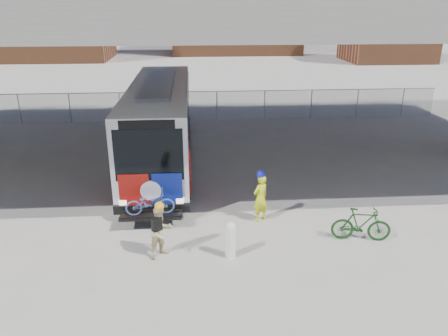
{
  "coord_description": "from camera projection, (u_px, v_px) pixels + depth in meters",
  "views": [
    {
      "loc": [
        -0.56,
        -14.83,
        6.97
      ],
      "look_at": [
        0.49,
        -0.77,
        1.6
      ],
      "focal_mm": 35.0,
      "sensor_mm": 36.0,
      "label": 1
    }
  ],
  "objects": [
    {
      "name": "cyclist_hivis",
      "position": [
        260.0,
        197.0,
        14.6
      ],
      "size": [
        0.72,
        0.67,
        1.83
      ],
      "rotation": [
        0.0,
        0.0,
        3.74
      ],
      "color": "#D2DC17",
      "rests_on": "ground"
    },
    {
      "name": "chainlink_fence",
      "position": [
        201.0,
        98.0,
        27.02
      ],
      "size": [
        30.0,
        0.06,
        30.0
      ],
      "color": "gray",
      "rests_on": "ground"
    },
    {
      "name": "brick_buildings",
      "position": [
        203.0,
        14.0,
        59.45
      ],
      "size": [
        54.0,
        22.0,
        12.0
      ],
      "color": "brown",
      "rests_on": "ground"
    },
    {
      "name": "bollard",
      "position": [
        231.0,
        239.0,
        12.54
      ],
      "size": [
        0.3,
        0.3,
        1.13
      ],
      "color": "silver",
      "rests_on": "ground"
    },
    {
      "name": "cyclist_tan",
      "position": [
        161.0,
        231.0,
        12.53
      ],
      "size": [
        0.98,
        0.94,
        1.74
      ],
      "rotation": [
        0.0,
        0.0,
        0.64
      ],
      "color": "#C8B580",
      "rests_on": "ground"
    },
    {
      "name": "bus",
      "position": [
        160.0,
        117.0,
        19.81
      ],
      "size": [
        2.67,
        12.9,
        3.69
      ],
      "color": "silver",
      "rests_on": "ground"
    },
    {
      "name": "overpass",
      "position": [
        203.0,
        13.0,
        17.74
      ],
      "size": [
        40.0,
        16.0,
        7.95
      ],
      "color": "#605E59",
      "rests_on": "ground"
    },
    {
      "name": "bike_parked",
      "position": [
        361.0,
        224.0,
        13.47
      ],
      "size": [
        1.88,
        0.84,
        1.09
      ],
      "primitive_type": "imported",
      "rotation": [
        0.0,
        0.0,
        1.39
      ],
      "color": "#123A14",
      "rests_on": "ground"
    },
    {
      "name": "ground",
      "position": [
        209.0,
        201.0,
        16.34
      ],
      "size": [
        160.0,
        160.0,
        0.0
      ],
      "primitive_type": "plane",
      "color": "#9E9991",
      "rests_on": "ground"
    }
  ]
}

